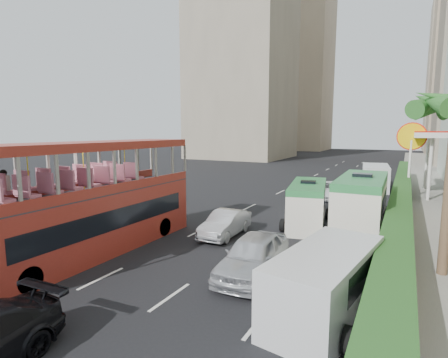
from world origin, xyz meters
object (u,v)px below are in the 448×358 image
Objects in this scene: panel_van_far at (375,177)px; double_decker_bus at (94,198)px; car_silver_lane_b at (253,275)px; minibus_far at (361,204)px; panel_van_near at (326,283)px; van_asset at (332,198)px; minibus_near at (308,204)px; car_silver_lane_a at (225,236)px.

double_decker_bus is at bearing -117.39° from panel_van_far.
car_silver_lane_b is 0.68× the size of minibus_far.
panel_van_near is at bearing -89.71° from minibus_far.
panel_van_far is (2.69, 6.63, 1.14)m from van_asset.
minibus_near is (0.02, 8.10, 1.26)m from car_silver_lane_b.
van_asset reaches higher than car_silver_lane_a.
car_silver_lane_b is at bearing -101.71° from panel_van_far.
van_asset is at bearing 81.11° from minibus_near.
minibus_far is at bearing -4.39° from minibus_near.
minibus_far is 1.20× the size of panel_van_far.
panel_van_far is at bearing 58.06° from van_asset.
panel_van_far is (5.76, 19.87, 1.14)m from car_silver_lane_a.
van_asset is 0.86× the size of minibus_near.
double_decker_bus is at bearing -130.46° from car_silver_lane_a.
panel_van_far is (-0.46, 15.50, -0.38)m from minibus_far.
minibus_near reaches higher than car_silver_lane_a.
car_silver_lane_b is 9.03m from minibus_far.
panel_van_near is at bearing -4.18° from double_decker_bus.
panel_van_far is (9.82, 24.87, -1.39)m from double_decker_bus.
panel_van_near is (6.39, -5.76, 1.02)m from car_silver_lane_a.
panel_van_far reaches higher than car_silver_lane_b.
panel_van_near is 0.89× the size of panel_van_far.
minibus_far is at bearing 42.35° from double_decker_bus.
van_asset is 9.54m from minibus_far.
minibus_near is at bearing -104.62° from panel_van_far.
minibus_far is at bearing -94.16° from panel_van_far.
car_silver_lane_a is 0.70× the size of panel_van_far.
double_decker_bus reaches higher than car_silver_lane_b.
panel_van_near is (0.17, -10.13, -0.50)m from minibus_far.
minibus_near reaches higher than panel_van_far.
car_silver_lane_a is 0.71× the size of minibus_near.
car_silver_lane_b is 24.06m from panel_van_far.
minibus_near is 0.83× the size of minibus_far.
minibus_near reaches higher than van_asset.
minibus_far is at bearing 68.80° from car_silver_lane_b.
panel_van_far is at bearing 82.03° from car_silver_lane_b.
car_silver_lane_a is (4.05, 5.00, -2.53)m from double_decker_bus.
car_silver_lane_b reaches higher than car_silver_lane_a.
car_silver_lane_b is at bearing -109.75° from minibus_far.
minibus_far reaches higher than van_asset.
panel_van_near is at bearing -83.15° from minibus_near.
minibus_near is at bearing -98.24° from van_asset.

